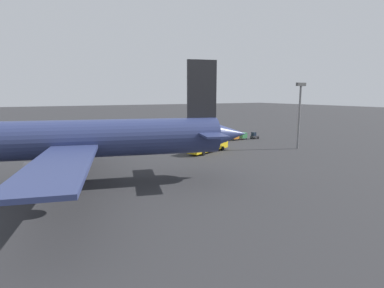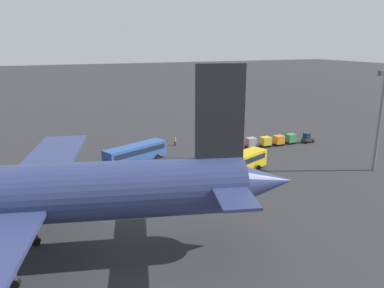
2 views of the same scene
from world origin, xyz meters
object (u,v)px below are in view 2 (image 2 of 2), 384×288
Objects in this scene: shuttle_bus_far at (237,163)px; cargo_cart_green at (291,138)px; shuttle_bus_near at (136,152)px; cargo_cart_yellow at (266,141)px; worker_person at (175,141)px; cargo_cart_red at (238,144)px; baggage_tug at (307,138)px; cargo_cart_grey at (251,142)px; cargo_cart_orange at (279,140)px.

cargo_cart_green is (-19.72, -12.27, -0.73)m from shuttle_bus_far.
cargo_cart_yellow is at bearing 155.71° from shuttle_bus_near.
cargo_cart_red is at bearing 143.08° from worker_person.
cargo_cart_red is (6.23, -0.26, 0.00)m from cargo_cart_yellow.
cargo_cart_yellow is (10.07, -0.55, 0.25)m from baggage_tug.
cargo_cart_red is (3.11, 0.30, 0.00)m from cargo_cart_grey.
baggage_tug reaches higher than cargo_cart_orange.
shuttle_bus_near is 4.92× the size of baggage_tug.
shuttle_bus_far reaches higher than shuttle_bus_near.
worker_person is at bearing -104.62° from shuttle_bus_far.
cargo_cart_green is 1.00× the size of cargo_cart_red.
cargo_cart_green is 1.00× the size of cargo_cart_grey.
cargo_cart_grey is (3.11, -0.56, 0.00)m from cargo_cart_yellow.
shuttle_bus_far reaches higher than cargo_cart_grey.
shuttle_bus_far is 5.19× the size of baggage_tug.
cargo_cart_grey is (-13.49, 7.49, 0.32)m from worker_person.
baggage_tug is 1.43× the size of worker_person.
baggage_tug is at bearing 176.55° from cargo_cart_orange.
shuttle_bus_far reaches higher than worker_person.
baggage_tug is 1.19× the size of cargo_cart_green.
baggage_tug is at bearing -176.98° from shuttle_bus_far.
shuttle_bus_far is 14.47m from cargo_cart_red.
worker_person is (26.68, -8.61, -0.07)m from baggage_tug.
shuttle_bus_far is 26.32m from baggage_tug.
cargo_cart_orange is at bearing -167.27° from shuttle_bus_far.
worker_person is 24.20m from cargo_cart_green.
cargo_cart_green is (3.85, -0.60, 0.25)m from baggage_tug.
shuttle_bus_near is 26.89m from cargo_cart_yellow.
shuttle_bus_far is at bearing 59.80° from cargo_cart_red.
baggage_tug is (-23.57, -11.68, -0.98)m from shuttle_bus_far.
worker_person is 12.98m from cargo_cart_red.
cargo_cart_orange is 1.00× the size of cargo_cart_yellow.
cargo_cart_green is (-22.83, 8.01, 0.32)m from worker_person.
cargo_cart_red is at bearing -2.36° from cargo_cart_yellow.
worker_person is at bearing -36.92° from cargo_cart_red.
cargo_cart_yellow and cargo_cart_grey have the same top height.
shuttle_bus_far is 23.24m from cargo_cart_green.
baggage_tug reaches higher than worker_person.
shuttle_bus_far is at bearing 113.27° from shuttle_bus_near.
shuttle_bus_near is at bearing -0.39° from cargo_cart_orange.
cargo_cart_green reaches higher than worker_person.
cargo_cart_yellow is (-26.88, 0.07, -0.73)m from shuttle_bus_near.
cargo_cart_red is (16.30, -0.81, 0.25)m from baggage_tug.
cargo_cart_green is 3.12m from cargo_cart_orange.
worker_person is 0.83× the size of cargo_cart_yellow.
cargo_cart_green is 1.00× the size of cargo_cart_orange.
shuttle_bus_near is 5.84× the size of cargo_cart_yellow.
cargo_cart_yellow is at bearing -161.15° from shuttle_bus_far.
cargo_cart_grey is at bearing -3.17° from cargo_cart_green.
cargo_cart_green is (-33.10, 0.03, -0.73)m from shuttle_bus_near.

